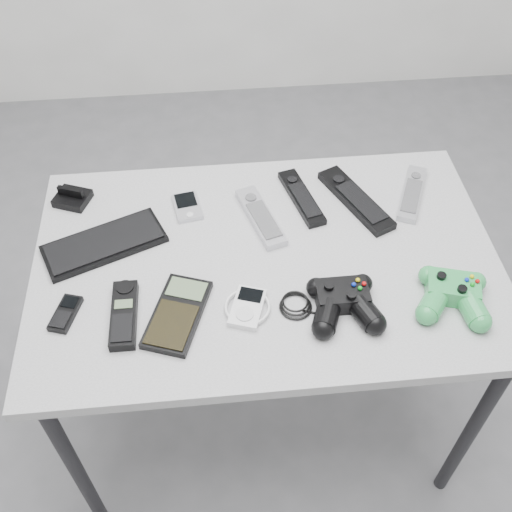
{
  "coord_description": "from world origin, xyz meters",
  "views": [
    {
      "loc": [
        -0.11,
        -0.97,
        1.75
      ],
      "look_at": [
        -0.02,
        -0.07,
        0.74
      ],
      "focal_mm": 42.0,
      "sensor_mm": 36.0,
      "label": 1
    }
  ],
  "objects": [
    {
      "name": "controller_black",
      "position": [
        0.15,
        -0.22,
        0.74
      ],
      "size": [
        0.27,
        0.17,
        0.05
      ],
      "primitive_type": null,
      "rotation": [
        0.0,
        0.0,
        0.0
      ],
      "color": "black",
      "rests_on": "desk"
    },
    {
      "name": "pda_keyboard",
      "position": [
        -0.37,
        0.01,
        0.72
      ],
      "size": [
        0.3,
        0.21,
        0.02
      ],
      "primitive_type": "cube",
      "rotation": [
        0.0,
        0.0,
        0.39
      ],
      "color": "black",
      "rests_on": "desk"
    },
    {
      "name": "remote_black_a",
      "position": [
        0.11,
        0.12,
        0.73
      ],
      "size": [
        0.1,
        0.21,
        0.02
      ],
      "primitive_type": "cube",
      "rotation": [
        0.0,
        0.0,
        0.25
      ],
      "color": "black",
      "rests_on": "desk"
    },
    {
      "name": "mp3_player",
      "position": [
        -0.06,
        -0.21,
        0.72
      ],
      "size": [
        0.13,
        0.13,
        0.02
      ],
      "primitive_type": "cube",
      "rotation": [
        0.0,
        0.0,
        -0.32
      ],
      "color": "silver",
      "rests_on": "desk"
    },
    {
      "name": "dock_bracket",
      "position": [
        -0.46,
        0.17,
        0.74
      ],
      "size": [
        0.1,
        0.1,
        0.04
      ],
      "primitive_type": "cube",
      "rotation": [
        0.0,
        0.0,
        -0.38
      ],
      "color": "black",
      "rests_on": "desk"
    },
    {
      "name": "remote_silver_a",
      "position": [
        0.0,
        0.06,
        0.73
      ],
      "size": [
        0.11,
        0.21,
        0.02
      ],
      "primitive_type": "cube",
      "rotation": [
        0.0,
        0.0,
        0.29
      ],
      "color": "#B6B5BD",
      "rests_on": "desk"
    },
    {
      "name": "remote_silver_b",
      "position": [
        0.39,
        0.11,
        0.73
      ],
      "size": [
        0.12,
        0.2,
        0.02
      ],
      "primitive_type": "cube",
      "rotation": [
        0.0,
        0.0,
        -0.42
      ],
      "color": "#AFB0B6",
      "rests_on": "desk"
    },
    {
      "name": "pda",
      "position": [
        -0.18,
        0.12,
        0.72
      ],
      "size": [
        0.08,
        0.11,
        0.02
      ],
      "primitive_type": "cube",
      "rotation": [
        0.0,
        0.0,
        0.17
      ],
      "color": "#B6B5BD",
      "rests_on": "desk"
    },
    {
      "name": "cordless_handset",
      "position": [
        -0.32,
        -0.2,
        0.73
      ],
      "size": [
        0.05,
        0.17,
        0.03
      ],
      "primitive_type": "cube",
      "rotation": [
        0.0,
        0.0,
        -0.01
      ],
      "color": "black",
      "rests_on": "desk"
    },
    {
      "name": "mobile_phone",
      "position": [
        -0.44,
        -0.18,
        0.72
      ],
      "size": [
        0.07,
        0.1,
        0.02
      ],
      "primitive_type": "cube",
      "rotation": [
        0.0,
        0.0,
        -0.31
      ],
      "color": "black",
      "rests_on": "desk"
    },
    {
      "name": "desk",
      "position": [
        0.0,
        -0.06,
        0.65
      ],
      "size": [
        1.07,
        0.69,
        0.72
      ],
      "color": "gray",
      "rests_on": "floor"
    },
    {
      "name": "calculator",
      "position": [
        -0.2,
        -0.21,
        0.72
      ],
      "size": [
        0.16,
        0.22,
        0.02
      ],
      "primitive_type": "cube",
      "rotation": [
        0.0,
        0.0,
        -0.34
      ],
      "color": "black",
      "rests_on": "desk"
    },
    {
      "name": "controller_green",
      "position": [
        0.38,
        -0.23,
        0.74
      ],
      "size": [
        0.19,
        0.2,
        0.05
      ],
      "primitive_type": null,
      "rotation": [
        0.0,
        0.0,
        -0.28
      ],
      "color": "green",
      "rests_on": "desk"
    },
    {
      "name": "remote_black_b",
      "position": [
        0.24,
        0.1,
        0.73
      ],
      "size": [
        0.16,
        0.25,
        0.02
      ],
      "primitive_type": "cube",
      "rotation": [
        0.0,
        0.0,
        0.43
      ],
      "color": "black",
      "rests_on": "desk"
    },
    {
      "name": "floor",
      "position": [
        0.0,
        0.0,
        0.0
      ],
      "size": [
        3.5,
        3.5,
        0.0
      ],
      "primitive_type": "plane",
      "color": "slate",
      "rests_on": "ground"
    }
  ]
}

